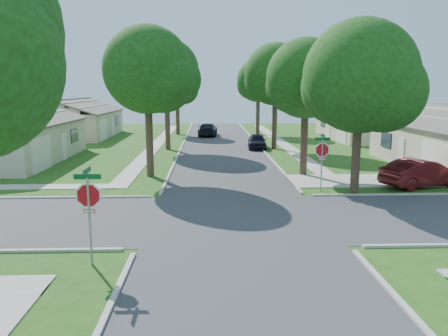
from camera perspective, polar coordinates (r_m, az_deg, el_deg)
ground at (r=18.13m, az=1.68°, el=-6.53°), size 100.00×100.00×0.00m
road_ns at (r=18.13m, az=1.68°, el=-6.51°), size 7.00×100.00×0.02m
sidewalk_ne at (r=44.23m, az=7.38°, el=3.41°), size 1.20×40.00×0.04m
sidewalk_nw at (r=43.91m, az=-8.55°, el=3.33°), size 1.20×40.00×0.04m
driveway at (r=26.56m, az=17.90°, el=-1.55°), size 8.80×3.60×0.05m
stop_sign_sw at (r=13.49m, az=-17.27°, el=-3.96°), size 1.05×0.80×2.98m
stop_sign_ne at (r=23.01m, az=12.69°, el=2.00°), size 1.05×0.80×2.98m
tree_e_near at (r=26.98m, az=10.76°, el=10.95°), size 4.97×4.80×8.28m
tree_e_mid at (r=38.79m, az=6.82°, el=11.70°), size 5.59×5.40×9.21m
tree_e_far at (r=51.67m, az=4.56°, el=11.06°), size 5.17×5.00×8.72m
tree_w_near at (r=26.57m, az=-9.84°, el=12.02°), size 5.38×5.20×8.97m
tree_w_mid at (r=38.50m, az=-7.44°, el=12.05°), size 5.80×5.60×9.56m
tree_w_far at (r=51.44m, az=-6.09°, el=10.51°), size 4.76×4.60×8.04m
tree_ne_corner at (r=22.81m, az=17.48°, el=10.69°), size 5.80×5.60×8.66m
house_ne_far at (r=49.53m, az=18.26°, el=5.45°), size 8.42×13.60×4.23m
house_nw_near at (r=35.75m, az=-26.64°, el=3.20°), size 8.42×13.60×4.23m
house_nw_far at (r=51.63m, az=-18.88°, el=5.59°), size 8.42×13.60×4.23m
car_driveway at (r=25.98m, az=24.41°, el=-0.58°), size 4.90×3.03×1.52m
car_curb_east at (r=39.09m, az=4.33°, el=3.53°), size 1.87×4.05×1.34m
car_curb_west at (r=49.62m, az=-2.14°, el=5.05°), size 2.32×5.10×1.45m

